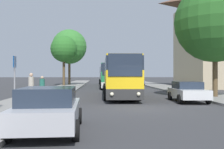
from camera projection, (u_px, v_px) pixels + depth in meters
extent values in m
plane|color=#38383A|center=(143.00, 108.00, 14.61)|extent=(300.00, 300.00, 0.00)
cube|color=gray|center=(15.00, 108.00, 14.26)|extent=(4.00, 120.00, 0.15)
cube|color=#2D2D2D|center=(119.00, 89.00, 22.47)|extent=(2.57, 11.93, 0.70)
cube|color=yellow|center=(119.00, 78.00, 22.46)|extent=(2.57, 11.93, 1.20)
cube|color=#232D3D|center=(119.00, 66.00, 22.46)|extent=(2.59, 11.69, 0.95)
cube|color=yellow|center=(119.00, 59.00, 22.46)|extent=(2.52, 11.69, 0.12)
cube|color=#232D3D|center=(125.00, 65.00, 16.49)|extent=(2.17, 0.09, 1.45)
sphere|color=#F4EAC1|center=(112.00, 94.00, 16.44)|extent=(0.24, 0.24, 0.24)
sphere|color=#F4EAC1|center=(139.00, 94.00, 16.50)|extent=(0.24, 0.24, 0.24)
cylinder|color=black|center=(106.00, 94.00, 18.85)|extent=(0.31, 1.00, 1.00)
cylinder|color=black|center=(139.00, 94.00, 18.94)|extent=(0.31, 1.00, 1.00)
cylinder|color=black|center=(105.00, 88.00, 25.99)|extent=(0.31, 1.00, 1.00)
cylinder|color=black|center=(129.00, 88.00, 26.08)|extent=(0.31, 1.00, 1.00)
cube|color=silver|center=(110.00, 84.00, 35.86)|extent=(2.43, 10.35, 0.70)
cube|color=#23844C|center=(110.00, 77.00, 35.86)|extent=(2.43, 10.35, 1.24)
cube|color=#232D3D|center=(110.00, 69.00, 35.85)|extent=(2.45, 10.14, 0.95)
cube|color=#23844C|center=(110.00, 65.00, 35.85)|extent=(2.38, 10.14, 0.12)
cube|color=#232D3D|center=(111.00, 69.00, 30.66)|extent=(2.17, 0.06, 1.45)
sphere|color=#F4EAC1|center=(104.00, 85.00, 30.60)|extent=(0.24, 0.24, 0.24)
sphere|color=#F4EAC1|center=(119.00, 85.00, 30.68)|extent=(0.24, 0.24, 0.24)
cylinder|color=black|center=(101.00, 86.00, 32.70)|extent=(0.30, 1.00, 1.00)
cylinder|color=black|center=(120.00, 85.00, 32.82)|extent=(0.30, 1.00, 1.00)
cylinder|color=black|center=(101.00, 84.00, 38.90)|extent=(0.30, 1.00, 1.00)
cylinder|color=black|center=(117.00, 84.00, 39.02)|extent=(0.30, 1.00, 1.00)
cube|color=#238942|center=(107.00, 81.00, 48.18)|extent=(2.74, 10.30, 0.70)
cube|color=silver|center=(107.00, 76.00, 48.18)|extent=(2.74, 10.30, 1.31)
cube|color=#232D3D|center=(107.00, 70.00, 48.18)|extent=(2.77, 10.09, 0.95)
cube|color=silver|center=(107.00, 67.00, 48.18)|extent=(2.69, 10.09, 0.12)
cube|color=#232D3D|center=(109.00, 70.00, 43.03)|extent=(2.34, 0.09, 1.45)
sphere|color=#F4EAC1|center=(103.00, 82.00, 42.95)|extent=(0.24, 0.24, 0.24)
sphere|color=#F4EAC1|center=(114.00, 82.00, 43.07)|extent=(0.24, 0.24, 0.24)
cylinder|color=black|center=(100.00, 82.00, 45.03)|extent=(0.31, 1.00, 1.00)
cylinder|color=black|center=(115.00, 82.00, 45.19)|extent=(0.31, 1.00, 1.00)
cylinder|color=black|center=(100.00, 81.00, 51.17)|extent=(0.31, 1.00, 1.00)
cylinder|color=black|center=(113.00, 81.00, 51.34)|extent=(0.31, 1.00, 1.00)
cube|color=#B7B7BC|center=(49.00, 113.00, 8.71)|extent=(2.08, 4.29, 0.62)
cube|color=#232D3D|center=(48.00, 96.00, 8.55)|extent=(1.77, 2.26, 0.55)
cylinder|color=black|center=(29.00, 117.00, 9.93)|extent=(0.23, 0.63, 0.62)
cylinder|color=black|center=(79.00, 116.00, 10.10)|extent=(0.23, 0.63, 0.62)
cylinder|color=black|center=(7.00, 132.00, 7.33)|extent=(0.23, 0.63, 0.62)
cylinder|color=black|center=(76.00, 130.00, 7.50)|extent=(0.23, 0.63, 0.62)
cube|color=silver|center=(188.00, 93.00, 18.10)|extent=(2.01, 4.27, 0.60)
cube|color=#232D3D|center=(187.00, 85.00, 18.26)|extent=(1.71, 2.24, 0.49)
cylinder|color=black|center=(208.00, 99.00, 16.81)|extent=(0.22, 0.63, 0.62)
cylinder|color=black|center=(179.00, 99.00, 16.79)|extent=(0.22, 0.63, 0.62)
cylinder|color=black|center=(195.00, 96.00, 19.41)|extent=(0.22, 0.63, 0.62)
cylinder|color=black|center=(170.00, 96.00, 19.39)|extent=(0.22, 0.63, 0.62)
cube|color=#233D9E|center=(138.00, 82.00, 44.24)|extent=(1.97, 4.01, 0.58)
cube|color=#232D3D|center=(138.00, 79.00, 44.40)|extent=(1.70, 2.11, 0.56)
cylinder|color=black|center=(144.00, 84.00, 43.04)|extent=(0.22, 0.63, 0.62)
cylinder|color=black|center=(133.00, 84.00, 43.00)|extent=(0.22, 0.63, 0.62)
cylinder|color=black|center=(142.00, 83.00, 45.49)|extent=(0.22, 0.63, 0.62)
cylinder|color=black|center=(131.00, 83.00, 45.45)|extent=(0.22, 0.63, 0.62)
cylinder|color=gray|center=(15.00, 82.00, 13.61)|extent=(0.08, 0.08, 2.77)
cube|color=#1E56A3|center=(15.00, 62.00, 13.61)|extent=(0.03, 0.45, 0.60)
cylinder|color=#23232D|center=(42.00, 94.00, 18.45)|extent=(0.30, 0.30, 0.78)
cylinder|color=#236656|center=(42.00, 84.00, 18.45)|extent=(0.36, 0.36, 0.65)
sphere|color=tan|center=(42.00, 78.00, 18.45)|extent=(0.21, 0.21, 0.21)
cylinder|color=#23232D|center=(31.00, 94.00, 17.31)|extent=(0.30, 0.30, 0.88)
cylinder|color=#B2A899|center=(31.00, 82.00, 17.31)|extent=(0.36, 0.36, 0.73)
sphere|color=tan|center=(31.00, 75.00, 17.31)|extent=(0.24, 0.24, 0.24)
cylinder|color=brown|center=(69.00, 72.00, 44.68)|extent=(0.40, 0.40, 4.25)
sphere|color=#387F33|center=(69.00, 47.00, 44.67)|extent=(5.88, 5.88, 5.88)
cylinder|color=brown|center=(64.00, 72.00, 41.45)|extent=(0.40, 0.40, 4.22)
sphere|color=#2D7028|center=(64.00, 49.00, 41.45)|extent=(4.18, 4.18, 4.18)
cylinder|color=brown|center=(215.00, 74.00, 20.75)|extent=(0.40, 0.40, 3.51)
sphere|color=#286023|center=(215.00, 22.00, 20.74)|extent=(6.39, 6.39, 6.39)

